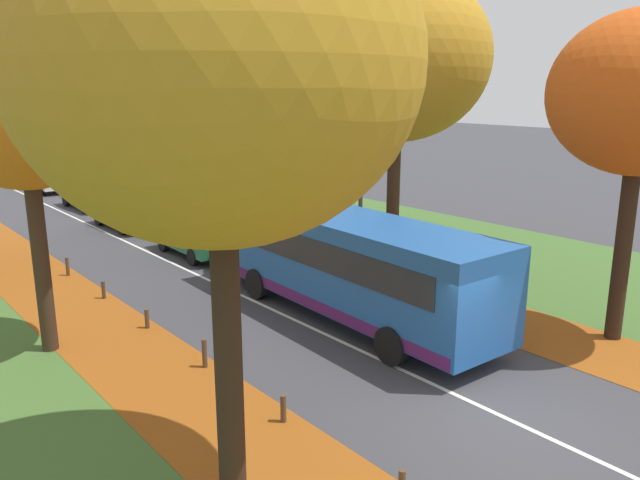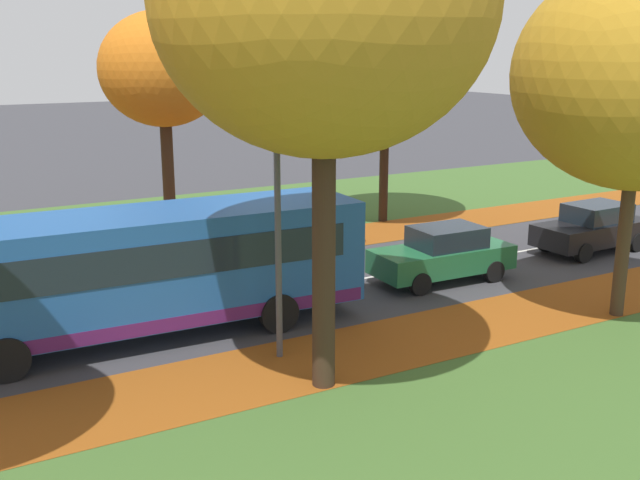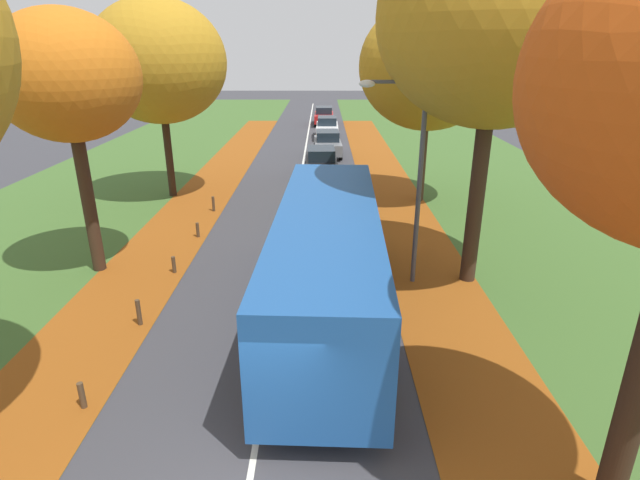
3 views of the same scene
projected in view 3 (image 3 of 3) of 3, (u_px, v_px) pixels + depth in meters
The scene contains 21 objects.
grass_verge_left at pixel (126, 184), 26.39m from camera, with size 12.00×90.00×0.01m, color #3D6028.
leaf_litter_left at pixel (183, 221), 20.77m from camera, with size 2.80×60.00×0.00m, color #8C4714.
grass_verge_right at pixel (474, 184), 26.30m from camera, with size 12.00×90.00×0.01m, color #3D6028.
leaf_litter_right at pixel (404, 221), 20.73m from camera, with size 2.80×60.00×0.00m, color #8C4714.
road_centre_line at pixel (300, 184), 26.35m from camera, with size 0.12×80.00×0.01m, color silver.
tree_left_near at pixel (67, 78), 14.11m from camera, with size 4.11×4.11×7.84m.
tree_left_mid at pixel (159, 62), 22.09m from camera, with size 5.99×5.99×8.85m.
tree_right_near at pixel (498, 18), 12.86m from camera, with size 6.29×6.29×10.31m.
tree_right_mid at pixel (429, 66), 21.39m from camera, with size 6.07×6.07×8.74m.
bollard_second at pixel (82, 396), 9.91m from camera, with size 0.12×0.12×0.59m, color #4C3823.
bollard_third at pixel (139, 312), 12.88m from camera, with size 0.12×0.12×0.72m, color #4C3823.
bollard_fourth at pixel (174, 265), 15.90m from camera, with size 0.12×0.12×0.56m, color #4C3823.
bollard_fifth at pixel (198, 230), 18.88m from camera, with size 0.12×0.12×0.58m, color #4C3823.
bollard_sixth at pixel (213, 204), 21.85m from camera, with size 0.12×0.12×0.67m, color #4C3823.
streetlamp_right at pixel (409, 162), 14.08m from camera, with size 1.89×0.28×6.00m.
bus at pixel (328, 258), 12.79m from camera, with size 2.93×10.48×2.98m.
car_green_lead at pixel (325, 196), 21.34m from camera, with size 1.88×4.25×1.62m.
car_black_following at pixel (321, 163), 27.35m from camera, with size 1.88×4.25×1.62m.
car_grey_third_in_line at pixel (328, 143), 32.88m from camera, with size 1.89×4.25×1.62m.
car_white_fourth_in_line at pixel (327, 127), 39.46m from camera, with size 1.80×4.21×1.62m.
car_red_trailing at pixel (324, 116), 46.05m from camera, with size 1.80×4.21×1.62m.
Camera 3 is at (1.21, -5.63, 6.77)m, focal length 28.00 mm.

